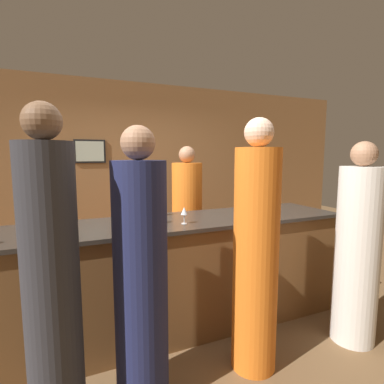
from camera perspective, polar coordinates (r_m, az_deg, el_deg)
The scene contains 15 objects.
ground_plane at distance 3.28m, azimuth -2.43°, elevation -24.08°, with size 14.00×14.00×0.00m, color brown.
back_wall at distance 4.79m, azimuth -11.36°, elevation 3.39°, with size 8.00×0.08×2.80m.
bar_counter at distance 3.04m, azimuth -2.48°, elevation -15.31°, with size 3.41×0.80×1.08m.
bartender at distance 3.90m, azimuth -0.94°, elevation -5.74°, with size 0.39×0.39×1.81m.
guest_0 at distance 3.10m, azimuth 28.96°, elevation -9.90°, with size 0.38×0.38×1.81m.
guest_1 at distance 2.10m, azimuth -9.71°, elevation -16.00°, with size 0.36×0.36×1.88m.
guest_2 at distance 1.99m, azimuth -25.14°, elevation -16.07°, with size 0.32×0.32×1.98m.
guest_3 at distance 2.42m, azimuth 12.04°, elevation -11.72°, with size 0.35×0.35×1.97m.
wine_bottle_0 at distance 3.01m, azimuth -8.24°, elevation -2.68°, with size 0.08×0.08×0.29m.
wine_glass_0 at distance 2.64m, azimuth -28.05°, elevation -4.92°, with size 0.06×0.06×0.15m.
wine_glass_1 at distance 2.70m, azimuth -1.51°, elevation -3.76°, with size 0.06×0.06×0.15m.
wine_glass_2 at distance 2.73m, azimuth -6.35°, elevation -3.75°, with size 0.07×0.07×0.14m.
wine_glass_3 at distance 2.73m, azimuth -11.77°, elevation -3.75°, with size 0.07×0.07×0.15m.
wine_glass_4 at distance 3.07m, azimuth 8.97°, elevation -2.41°, with size 0.07×0.07×0.16m.
wine_glass_5 at distance 2.42m, azimuth -26.11°, elevation -5.43°, with size 0.08×0.08×0.16m.
Camera 1 is at (-1.00, -2.63, 1.70)m, focal length 28.00 mm.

